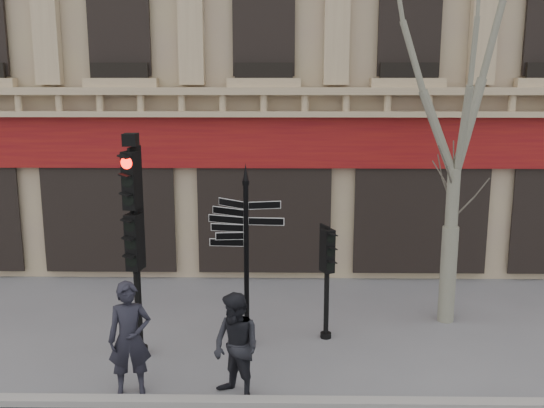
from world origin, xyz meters
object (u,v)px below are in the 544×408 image
Objects in this scene: traffic_signal_main at (134,219)px; pedestrian_a at (130,339)px; plane_tree at (462,51)px; pedestrian_b at (236,347)px; fingerpost at (246,225)px; traffic_signal_secondary at (327,263)px.

pedestrian_a is at bearing -69.38° from traffic_signal_main.
plane_tree is 4.53× the size of pedestrian_b.
traffic_signal_main is (-2.01, -0.44, 0.23)m from fingerpost.
plane_tree is at bearing 28.39° from traffic_signal_main.
traffic_signal_secondary is 1.27× the size of pedestrian_b.
traffic_signal_main reaches higher than pedestrian_a.
traffic_signal_main is 3.07m from pedestrian_b.
fingerpost is 1.59× the size of traffic_signal_secondary.
fingerpost is 3.00m from pedestrian_a.
fingerpost is 2.55m from pedestrian_b.
plane_tree is 8.30m from pedestrian_a.
fingerpost is 1.87× the size of pedestrian_a.
plane_tree is (2.66, 0.93, 4.10)m from traffic_signal_secondary.
plane_tree is at bearing 15.59° from pedestrian_a.
pedestrian_a is (-1.81, -1.89, -1.46)m from fingerpost.
pedestrian_a is at bearing -169.96° from traffic_signal_secondary.
pedestrian_a reaches higher than pedestrian_b.
fingerpost is 1.82m from traffic_signal_secondary.
traffic_signal_main is at bearing -176.95° from pedestrian_b.
plane_tree is (4.23, 1.29, 3.26)m from fingerpost.
traffic_signal_main is 0.52× the size of plane_tree.
pedestrian_a is (-3.38, -2.25, -0.62)m from traffic_signal_secondary.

